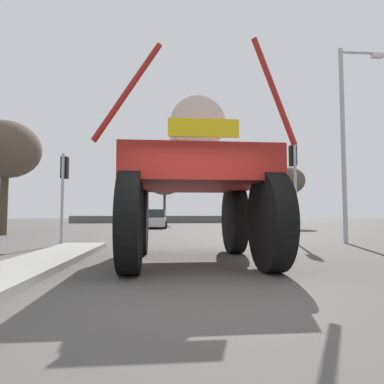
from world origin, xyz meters
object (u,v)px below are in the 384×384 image
Objects in this scene: oversize_sprayer at (194,183)px; traffic_signal_near_right at (294,170)px; sedan_ahead at (155,219)px; streetlight_near_right at (346,133)px; traffic_signal_near_left at (64,178)px; bare_tree_left at (6,150)px; bare_tree_right at (289,181)px; bare_tree_far_center at (165,178)px.

traffic_signal_near_right is (4.41, 4.76, 1.01)m from oversize_sprayer.
oversize_sprayer reaches higher than sedan_ahead.
traffic_signal_near_left is at bearing 179.69° from streetlight_near_right.
bare_tree_left is at bearing 156.78° from traffic_signal_near_right.
bare_tree_right is at bearing -27.61° from oversize_sprayer.
streetlight_near_right is at bearing -149.13° from sedan_ahead.
bare_tree_left reaches higher than traffic_signal_near_left.
streetlight_near_right reaches higher than bare_tree_right.
streetlight_near_right is at bearing -1.34° from traffic_signal_near_right.
bare_tree_far_center reaches higher than sedan_ahead.
sedan_ahead is (-1.72, 19.21, -1.24)m from oversize_sprayer.
traffic_signal_near_right is (6.13, -14.44, 2.25)m from sedan_ahead.
traffic_signal_near_right is 0.50× the size of streetlight_near_right.
bare_tree_far_center is (0.63, 8.39, 4.26)m from sedan_ahead.
sedan_ahead is 12.27m from bare_tree_left.
traffic_signal_near_right reaches higher than sedan_ahead.
bare_tree_far_center is at bearing 103.55° from traffic_signal_near_right.
bare_tree_far_center reaches higher than oversize_sprayer.
bare_tree_right reaches higher than traffic_signal_near_left.
oversize_sprayer is at bearing -173.97° from sedan_ahead.
oversize_sprayer is 6.57m from traffic_signal_near_right.
bare_tree_right is (14.19, 14.63, 1.37)m from traffic_signal_near_left.
bare_tree_far_center is (3.57, 22.82, 2.43)m from traffic_signal_near_left.
streetlight_near_right is 1.18× the size of bare_tree_far_center.
traffic_signal_near_left is at bearing -98.89° from bare_tree_far_center.
oversize_sprayer is at bearing -116.16° from bare_tree_right.
bare_tree_left is at bearing -117.32° from bare_tree_far_center.
bare_tree_left is 18.86m from bare_tree_far_center.
traffic_signal_near_right is 23.57m from bare_tree_far_center.
streetlight_near_right reaches higher than oversize_sprayer.
oversize_sprayer is 19.32m from sedan_ahead.
bare_tree_far_center is at bearing 142.39° from bare_tree_right.
traffic_signal_near_left is at bearing -134.12° from bare_tree_right.
bare_tree_left is at bearing 129.99° from traffic_signal_near_left.
streetlight_near_right is at bearing -101.16° from bare_tree_right.
streetlight_near_right is 1.57× the size of bare_tree_right.
streetlight_near_right is (8.35, -14.49, 3.76)m from sedan_ahead.
sedan_ahead is at bearing 113.00° from traffic_signal_near_right.
bare_tree_right is at bearing -88.06° from sedan_ahead.
bare_tree_far_center reaches higher than traffic_signal_near_right.
streetlight_near_right reaches higher than traffic_signal_near_left.
traffic_signal_near_right is 0.64× the size of bare_tree_left.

